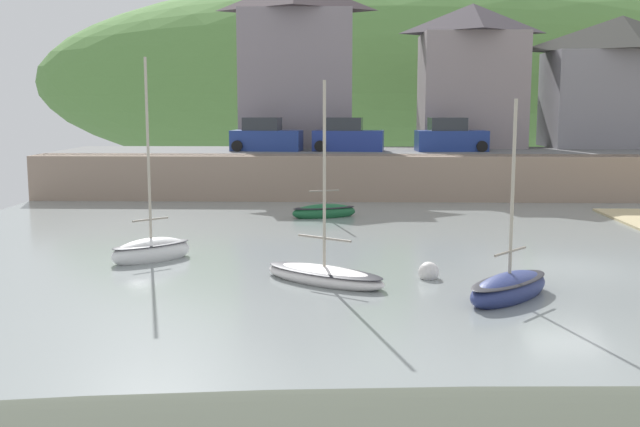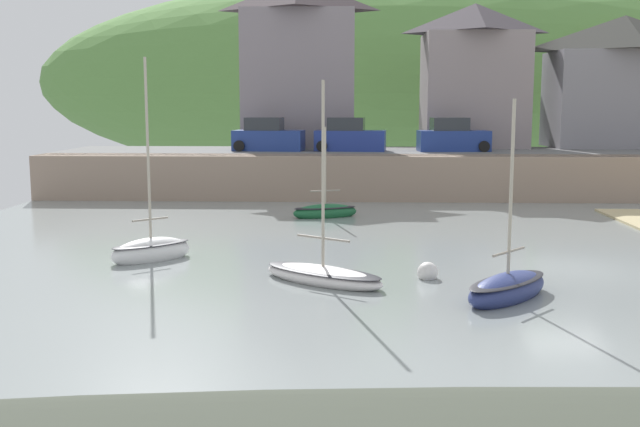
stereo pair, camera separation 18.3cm
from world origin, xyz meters
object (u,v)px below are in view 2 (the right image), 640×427
(dinghy_open_wooden, at_px, (508,288))
(sailboat_nearest_shore, at_px, (151,250))
(parked_car_by_wall, at_px, (349,137))
(parked_car_end_of_row, at_px, (453,137))
(waterfront_building_left, at_px, (299,62))
(mooring_buoy, at_px, (428,272))
(rowboat_small_beached, at_px, (323,275))
(parked_car_near_slipway, at_px, (268,137))
(waterfront_building_centre, at_px, (474,75))
(sailboat_blue_trim, at_px, (325,211))
(waterfront_building_right, at_px, (622,81))

(dinghy_open_wooden, distance_m, sailboat_nearest_shore, 11.78)
(sailboat_nearest_shore, distance_m, parked_car_by_wall, 21.27)
(parked_car_by_wall, xyz_separation_m, parked_car_end_of_row, (6.03, 0.00, 0.00))
(waterfront_building_left, relative_size, parked_car_by_wall, 2.48)
(parked_car_end_of_row, xyz_separation_m, mooring_buoy, (-3.72, -22.36, -3.02))
(rowboat_small_beached, distance_m, parked_car_by_wall, 23.17)
(waterfront_building_left, relative_size, mooring_buoy, 16.88)
(parked_car_near_slipway, bearing_deg, waterfront_building_centre, 26.22)
(dinghy_open_wooden, height_order, parked_car_by_wall, dinghy_open_wooden)
(waterfront_building_centre, height_order, parked_car_end_of_row, waterfront_building_centre)
(parked_car_by_wall, bearing_deg, waterfront_building_centre, 35.59)
(waterfront_building_centre, xyz_separation_m, parked_car_near_slipway, (-12.70, -4.50, -3.76))
(parked_car_near_slipway, height_order, parked_car_end_of_row, same)
(rowboat_small_beached, bearing_deg, parked_car_by_wall, 121.99)
(rowboat_small_beached, xyz_separation_m, sailboat_blue_trim, (-0.31, 12.73, 0.04))
(parked_car_by_wall, distance_m, parked_car_end_of_row, 6.03)
(dinghy_open_wooden, xyz_separation_m, parked_car_end_of_row, (1.84, 24.66, 2.90))
(waterfront_building_left, height_order, rowboat_small_beached, waterfront_building_left)
(waterfront_building_centre, height_order, sailboat_nearest_shore, waterfront_building_centre)
(waterfront_building_centre, relative_size, sailboat_blue_trim, 2.09)
(sailboat_nearest_shore, distance_m, parked_car_end_of_row, 23.85)
(parked_car_near_slipway, xyz_separation_m, parked_car_end_of_row, (10.84, 0.00, 0.00))
(waterfront_building_left, height_order, parked_car_end_of_row, waterfront_building_left)
(parked_car_near_slipway, relative_size, parked_car_by_wall, 1.00)
(waterfront_building_centre, xyz_separation_m, sailboat_nearest_shore, (-14.53, -24.51, -6.62))
(sailboat_nearest_shore, bearing_deg, parked_car_near_slipway, 42.69)
(waterfront_building_right, xyz_separation_m, sailboat_nearest_shore, (-23.87, -24.51, -6.23))
(waterfront_building_left, height_order, sailboat_blue_trim, waterfront_building_left)
(waterfront_building_centre, relative_size, parked_car_near_slipway, 2.10)
(waterfront_building_right, bearing_deg, sailboat_blue_trim, -141.25)
(parked_car_near_slipway, bearing_deg, rowboat_small_beached, -73.38)
(waterfront_building_centre, distance_m, parked_car_by_wall, 9.83)
(parked_car_end_of_row, bearing_deg, parked_car_by_wall, 176.14)
(rowboat_small_beached, bearing_deg, parked_car_near_slipway, 133.91)
(sailboat_nearest_shore, relative_size, parked_car_end_of_row, 1.64)
(waterfront_building_centre, height_order, sailboat_blue_trim, waterfront_building_centre)
(dinghy_open_wooden, xyz_separation_m, parked_car_near_slipway, (-9.01, 24.66, 2.90))
(parked_car_by_wall, bearing_deg, rowboat_small_beached, -86.12)
(rowboat_small_beached, relative_size, mooring_buoy, 9.56)
(dinghy_open_wooden, bearing_deg, sailboat_nearest_shore, 107.85)
(dinghy_open_wooden, bearing_deg, waterfront_building_centre, 33.85)
(parked_car_end_of_row, bearing_deg, mooring_buoy, -103.31)
(waterfront_building_left, height_order, parked_car_by_wall, waterfront_building_left)
(sailboat_nearest_shore, bearing_deg, mooring_buoy, -56.85)
(sailboat_blue_trim, relative_size, parked_car_end_of_row, 1.02)
(waterfront_building_right, bearing_deg, parked_car_end_of_row, -158.12)
(sailboat_nearest_shore, xyz_separation_m, mooring_buoy, (8.94, -2.35, -0.16))
(parked_car_by_wall, bearing_deg, mooring_buoy, -78.23)
(sailboat_nearest_shore, height_order, mooring_buoy, sailboat_nearest_shore)
(dinghy_open_wooden, bearing_deg, mooring_buoy, 80.51)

